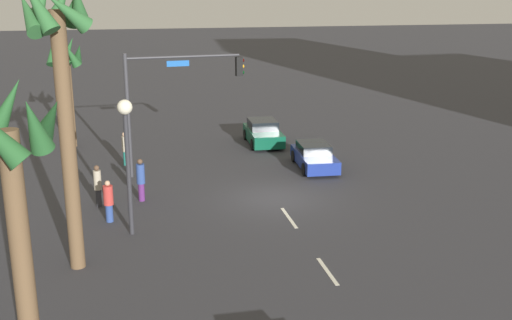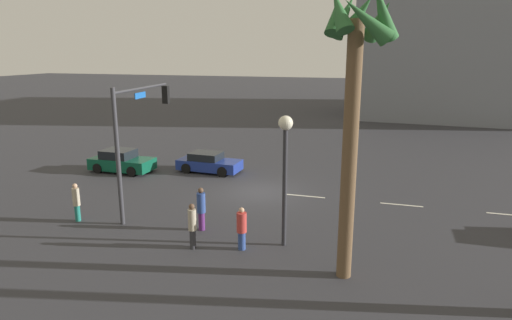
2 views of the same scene
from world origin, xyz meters
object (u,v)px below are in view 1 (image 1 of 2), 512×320
at_px(car_0, 263,133).
at_px(pedestrian_0, 125,148).
at_px(car_1, 314,157).
at_px(pedestrian_1, 98,185).
at_px(pedestrian_2, 109,200).
at_px(palm_tree_2, 67,66).
at_px(palm_tree_1, 60,64).
at_px(traffic_signal, 169,91).
at_px(streetlamp, 127,139).
at_px(pedestrian_3, 141,179).
at_px(palm_tree_0, 11,168).

bearing_deg(car_0, pedestrian_0, 110.06).
bearing_deg(car_1, car_0, 15.60).
relative_size(pedestrian_1, pedestrian_2, 1.07).
bearing_deg(pedestrian_1, palm_tree_2, 9.44).
bearing_deg(palm_tree_1, pedestrian_0, -8.05).
relative_size(traffic_signal, streetlamp, 1.17).
xyz_separation_m(pedestrian_3, palm_tree_0, (-12.11, 3.07, 4.22)).
bearing_deg(pedestrian_3, pedestrian_0, 6.23).
height_order(streetlamp, palm_tree_0, palm_tree_0).
distance_m(pedestrian_0, palm_tree_2, 6.72).
bearing_deg(palm_tree_2, traffic_signal, -141.43).
xyz_separation_m(traffic_signal, pedestrian_1, (-4.29, 3.48, -3.20)).
distance_m(pedestrian_1, palm_tree_1, 8.38).
bearing_deg(pedestrian_2, pedestrian_3, -30.62).
relative_size(car_0, pedestrian_3, 2.12).
bearing_deg(palm_tree_0, pedestrian_3, -14.23).
height_order(car_1, palm_tree_2, palm_tree_2).
distance_m(pedestrian_2, palm_tree_0, 10.88).
xyz_separation_m(car_0, car_1, (-5.44, -1.52, -0.06)).
height_order(traffic_signal, palm_tree_0, palm_tree_0).
distance_m(streetlamp, palm_tree_2, 14.66).
bearing_deg(traffic_signal, palm_tree_0, 163.53).
bearing_deg(streetlamp, pedestrian_0, 0.87).
bearing_deg(pedestrian_1, pedestrian_2, -165.70).
distance_m(streetlamp, palm_tree_0, 8.86).
height_order(car_0, car_1, car_0).
height_order(car_0, pedestrian_0, pedestrian_0).
height_order(traffic_signal, streetlamp, traffic_signal).
relative_size(car_0, palm_tree_2, 0.64).
bearing_deg(car_0, pedestrian_1, 134.82).
bearing_deg(pedestrian_2, car_1, -61.27).
xyz_separation_m(car_1, pedestrian_0, (2.48, 9.62, 0.36)).
xyz_separation_m(streetlamp, palm_tree_1, (-2.60, 1.88, 3.13)).
distance_m(pedestrian_0, pedestrian_2, 8.17).
distance_m(car_0, car_1, 5.65).
height_order(palm_tree_1, palm_tree_2, palm_tree_1).
height_order(car_1, pedestrian_0, pedestrian_0).
bearing_deg(palm_tree_0, pedestrian_0, -7.70).
bearing_deg(pedestrian_2, car_0, -38.45).
relative_size(pedestrian_1, pedestrian_3, 0.97).
relative_size(pedestrian_2, pedestrian_3, 0.90).
xyz_separation_m(car_1, pedestrian_1, (-3.80, 10.81, 0.40)).
relative_size(traffic_signal, pedestrian_2, 3.52).
bearing_deg(pedestrian_0, pedestrian_2, 175.02).
bearing_deg(palm_tree_2, car_1, -119.47).
bearing_deg(traffic_signal, pedestrian_1, 140.92).
relative_size(pedestrian_0, palm_tree_0, 0.25).
bearing_deg(traffic_signal, pedestrian_3, 156.86).
distance_m(traffic_signal, palm_tree_2, 8.52).
distance_m(pedestrian_2, pedestrian_3, 2.65).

